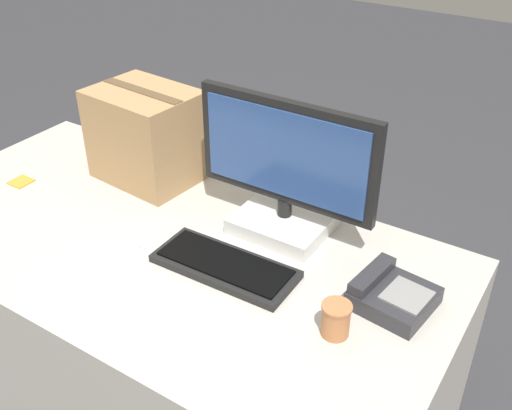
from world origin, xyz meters
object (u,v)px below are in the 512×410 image
Objects in this scene: keyboard at (225,266)px; desk_phone at (391,295)px; paper_cup_right at (336,320)px; spoon at (116,242)px; cardboard_box at (146,135)px; monitor at (285,180)px; sticky_note_pad at (21,182)px.

desk_phone is (0.45, 0.12, 0.02)m from keyboard.
paper_cup_right reaches higher than spoon.
keyboard is 1.12× the size of cardboard_box.
keyboard is at bearing -97.46° from monitor.
keyboard is at bearing 177.91° from spoon.
monitor reaches higher than sticky_note_pad.
spoon is at bearing -138.91° from monitor.
monitor reaches higher than paper_cup_right.
sticky_note_pad is at bearing -141.20° from cardboard_box.
desk_phone is 2.34× the size of paper_cup_right.
paper_cup_right is at bearing -44.19° from monitor.
paper_cup_right is 0.73m from spoon.
keyboard is 0.89m from sticky_note_pad.
sticky_note_pad is (-0.92, -0.26, -0.17)m from monitor.
sticky_note_pad is at bearing -164.54° from monitor.
keyboard is 1.96× the size of desk_phone.
paper_cup_right is at bearing -21.43° from cardboard_box.
paper_cup_right reaches higher than sticky_note_pad.
desk_phone is at bearing 67.38° from paper_cup_right.
desk_phone is at bearing 4.44° from sticky_note_pad.
desk_phone reaches higher than sticky_note_pad.
paper_cup_right reaches higher than keyboard.
paper_cup_right is 1.30× the size of sticky_note_pad.
monitor is 3.88× the size of spoon.
spoon is (-0.73, -0.01, -0.04)m from paper_cup_right.
keyboard is at bearing 170.76° from paper_cup_right.
monitor is 6.32× the size of paper_cup_right.
monitor reaches higher than spoon.
monitor is at bearing -152.19° from spoon.
keyboard is (-0.04, -0.27, -0.16)m from monitor.
keyboard reaches higher than sticky_note_pad.
cardboard_box is (-0.98, 0.18, 0.13)m from desk_phone.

